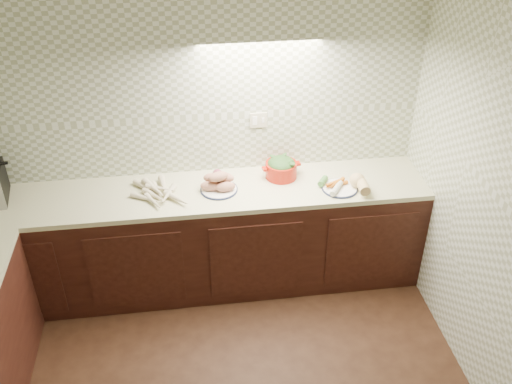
{
  "coord_description": "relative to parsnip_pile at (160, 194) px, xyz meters",
  "views": [
    {
      "loc": [
        -0.0,
        -2.12,
        3.26
      ],
      "look_at": [
        0.46,
        1.25,
        1.02
      ],
      "focal_mm": 40.0,
      "sensor_mm": 36.0,
      "label": 1
    }
  ],
  "objects": [
    {
      "name": "onion_bowl",
      "position": [
        0.45,
        0.17,
        0.01
      ],
      "size": [
        0.14,
        0.14,
        0.11
      ],
      "color": "black",
      "rests_on": "counter"
    },
    {
      "name": "sweet_potato_plate",
      "position": [
        0.44,
        0.05,
        0.02
      ],
      "size": [
        0.29,
        0.28,
        0.16
      ],
      "rotation": [
        0.0,
        0.0,
        -0.16
      ],
      "color": "#171F3E",
      "rests_on": "counter"
    },
    {
      "name": "room",
      "position": [
        0.23,
        -1.45,
        0.69
      ],
      "size": [
        3.6,
        3.6,
        2.6
      ],
      "color": "black",
      "rests_on": "ground"
    },
    {
      "name": "dutch_oven",
      "position": [
        0.94,
        0.17,
        0.05
      ],
      "size": [
        0.31,
        0.29,
        0.17
      ],
      "rotation": [
        0.0,
        0.0,
        0.18
      ],
      "color": "#AF1809",
      "rests_on": "counter"
    },
    {
      "name": "parsnip_pile",
      "position": [
        0.0,
        0.0,
        0.0
      ],
      "size": [
        0.43,
        0.41,
        0.08
      ],
      "color": "beige",
      "rests_on": "counter"
    },
    {
      "name": "counter",
      "position": [
        -0.45,
        -0.77,
        -0.48
      ],
      "size": [
        3.6,
        3.6,
        0.9
      ],
      "color": "black",
      "rests_on": "ground"
    },
    {
      "name": "veg_plate",
      "position": [
        1.4,
        -0.07,
        0.01
      ],
      "size": [
        0.38,
        0.28,
        0.13
      ],
      "rotation": [
        0.0,
        0.0,
        -0.2
      ],
      "color": "#171F3E",
      "rests_on": "counter"
    }
  ]
}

